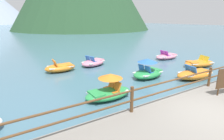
# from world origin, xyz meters

# --- Properties ---
(ground_plane) EXTENTS (200.00, 200.00, 0.00)m
(ground_plane) POSITION_xyz_m (0.00, 40.00, 0.00)
(ground_plane) COLOR #477084
(dock_railing) EXTENTS (23.92, 0.12, 0.95)m
(dock_railing) POSITION_xyz_m (-0.00, 1.55, 0.98)
(dock_railing) COLOR brown
(dock_railing) RESTS_ON promenade_dock
(pedal_boat_1) EXTENTS (2.70, 1.57, 0.89)m
(pedal_boat_1) POSITION_xyz_m (3.89, 3.29, 0.30)
(pedal_boat_1) COLOR orange
(pedal_boat_1) RESTS_ON ground
(pedal_boat_2) EXTENTS (2.40, 1.58, 1.23)m
(pedal_boat_2) POSITION_xyz_m (1.61, 5.00, 0.42)
(pedal_boat_2) COLOR green
(pedal_boat_2) RESTS_ON ground
(pedal_boat_3) EXTENTS (2.78, 1.76, 0.85)m
(pedal_boat_3) POSITION_xyz_m (6.81, 4.89, 0.27)
(pedal_boat_3) COLOR orange
(pedal_boat_3) RESTS_ON ground
(pedal_boat_4) EXTENTS (2.32, 1.22, 1.18)m
(pedal_boat_4) POSITION_xyz_m (-2.05, 3.70, 0.38)
(pedal_boat_4) COLOR green
(pedal_boat_4) RESTS_ON ground
(pedal_boat_5) EXTENTS (2.13, 1.24, 0.87)m
(pedal_boat_5) POSITION_xyz_m (-2.68, 9.27, 0.29)
(pedal_boat_5) COLOR orange
(pedal_boat_5) RESTS_ON ground
(pedal_boat_6) EXTENTS (2.43, 1.19, 0.81)m
(pedal_boat_6) POSITION_xyz_m (6.88, 8.15, 0.24)
(pedal_boat_6) COLOR pink
(pedal_boat_6) RESTS_ON ground
(pedal_boat_7) EXTENTS (2.45, 1.92, 0.84)m
(pedal_boat_7) POSITION_xyz_m (0.01, 9.50, 0.26)
(pedal_boat_7) COLOR pink
(pedal_boat_7) RESTS_ON ground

